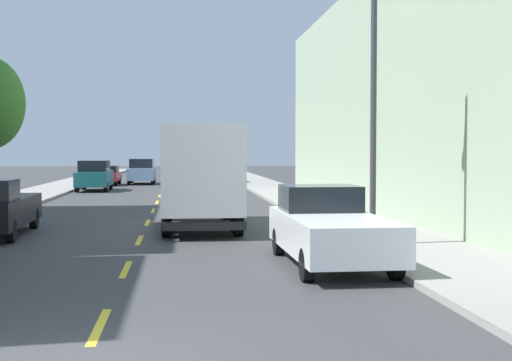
% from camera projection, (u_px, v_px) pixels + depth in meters
% --- Properties ---
extents(ground_plane, '(160.00, 160.00, 0.00)m').
position_uv_depth(ground_plane, '(159.00, 198.00, 38.17)').
color(ground_plane, '#38383A').
extents(sidewalk_left, '(3.20, 120.00, 0.14)m').
position_uv_depth(sidewalk_left, '(14.00, 200.00, 35.43)').
color(sidewalk_left, gray).
rests_on(sidewalk_left, ground_plane).
extents(sidewalk_right, '(3.20, 120.00, 0.14)m').
position_uv_depth(sidewalk_right, '(296.00, 198.00, 36.92)').
color(sidewalk_right, gray).
rests_on(sidewalk_right, ground_plane).
extents(lane_centerline_dashes, '(0.14, 47.20, 0.01)m').
position_uv_depth(lane_centerline_dashes, '(155.00, 206.00, 32.70)').
color(lane_centerline_dashes, yellow).
rests_on(lane_centerline_dashes, ground_plane).
extents(apartment_block_opposite, '(10.00, 36.00, 9.74)m').
position_uv_depth(apartment_block_opposite, '(484.00, 95.00, 29.46)').
color(apartment_block_opposite, '#99AD8E').
rests_on(apartment_block_opposite, ground_plane).
extents(street_lamp, '(1.35, 0.28, 7.14)m').
position_uv_depth(street_lamp, '(368.00, 84.00, 18.18)').
color(street_lamp, '#38383D').
rests_on(street_lamp, sidewalk_right).
extents(delivery_box_truck, '(2.44, 7.28, 3.30)m').
position_uv_depth(delivery_box_truck, '(200.00, 171.00, 23.24)').
color(delivery_box_truck, white).
rests_on(delivery_box_truck, ground_plane).
extents(parked_suv_teal, '(1.96, 4.80, 1.93)m').
position_uv_depth(parked_suv_teal, '(94.00, 175.00, 45.13)').
color(parked_suv_teal, '#195B60').
rests_on(parked_suv_teal, ground_plane).
extents(parked_pickup_white, '(2.09, 5.33, 1.73)m').
position_uv_depth(parked_pickup_white, '(329.00, 228.00, 15.90)').
color(parked_pickup_white, silver).
rests_on(parked_pickup_white, ground_plane).
extents(parked_wagon_charcoal, '(1.92, 4.74, 1.50)m').
position_uv_depth(parked_wagon_charcoal, '(217.00, 171.00, 60.79)').
color(parked_wagon_charcoal, '#333338').
rests_on(parked_wagon_charcoal, ground_plane).
extents(parked_suv_forest, '(2.03, 4.83, 1.93)m').
position_uv_depth(parked_suv_forest, '(221.00, 171.00, 54.88)').
color(parked_suv_forest, '#194C28').
rests_on(parked_suv_forest, ground_plane).
extents(parked_sedan_red, '(1.80, 4.50, 1.43)m').
position_uv_depth(parked_sedan_red, '(107.00, 175.00, 52.76)').
color(parked_sedan_red, '#AD1E1E').
rests_on(parked_sedan_red, ground_plane).
extents(moving_sky_sedan, '(1.95, 4.80, 1.93)m').
position_uv_depth(moving_sky_sedan, '(142.00, 171.00, 54.40)').
color(moving_sky_sedan, '#7A9EC6').
rests_on(moving_sky_sedan, ground_plane).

